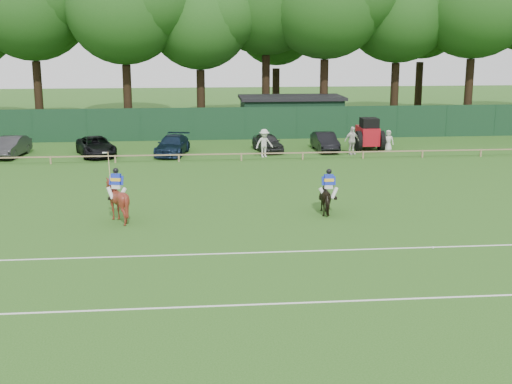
{
  "coord_description": "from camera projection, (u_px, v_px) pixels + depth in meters",
  "views": [
    {
      "loc": [
        -2.24,
        -25.25,
        7.99
      ],
      "look_at": [
        0.5,
        3.0,
        1.4
      ],
      "focal_mm": 48.0,
      "sensor_mm": 36.0,
      "label": 1
    }
  ],
  "objects": [
    {
      "name": "sedan_grey",
      "position": [
        11.0,
        147.0,
        45.33
      ],
      "size": [
        1.93,
        4.21,
        1.34
      ],
      "primitive_type": "imported",
      "rotation": [
        0.0,
        0.0,
        -0.13
      ],
      "color": "#2E2E31",
      "rests_on": "ground"
    },
    {
      "name": "horse_chestnut",
      "position": [
        117.0,
        200.0,
        29.71
      ],
      "size": [
        1.8,
        1.94,
        1.83
      ],
      "primitive_type": "imported",
      "rotation": [
        0.0,
        0.0,
        2.92
      ],
      "color": "maroon",
      "rests_on": "ground"
    },
    {
      "name": "spectator_left",
      "position": [
        264.0,
        143.0,
        45.1
      ],
      "size": [
        1.36,
        1.04,
        1.87
      ],
      "primitive_type": "imported",
      "rotation": [
        0.0,
        0.0,
        0.32
      ],
      "color": "beige",
      "rests_on": "ground"
    },
    {
      "name": "tractor",
      "position": [
        368.0,
        135.0,
        47.91
      ],
      "size": [
        1.9,
        2.7,
        2.27
      ],
      "rotation": [
        0.0,
        0.0,
        0.0
      ],
      "color": "#AC0F1B",
      "rests_on": "ground"
    },
    {
      "name": "polo_ball",
      "position": [
        433.0,
        248.0,
        26.01
      ],
      "size": [
        0.09,
        0.09,
        0.09
      ],
      "primitive_type": "sphere",
      "color": "silver",
      "rests_on": "ground"
    },
    {
      "name": "pitch_rail",
      "position": [
        226.0,
        154.0,
        43.85
      ],
      "size": [
        62.1,
        0.1,
        0.5
      ],
      "color": "#997F5B",
      "rests_on": "ground"
    },
    {
      "name": "horse_dark",
      "position": [
        328.0,
        198.0,
        30.94
      ],
      "size": [
        0.81,
        1.76,
        1.48
      ],
      "primitive_type": "imported",
      "rotation": [
        0.0,
        0.0,
        3.13
      ],
      "color": "black",
      "rests_on": "ground"
    },
    {
      "name": "tree_row",
      "position": [
        238.0,
        126.0,
        60.62
      ],
      "size": [
        96.0,
        12.0,
        21.0
      ],
      "primitive_type": null,
      "color": "#26561C",
      "rests_on": "ground"
    },
    {
      "name": "utility_shed",
      "position": [
        291.0,
        115.0,
        55.8
      ],
      "size": [
        8.4,
        4.4,
        3.04
      ],
      "color": "#14331E",
      "rests_on": "ground"
    },
    {
      "name": "hatch_grey",
      "position": [
        268.0,
        143.0,
        47.39
      ],
      "size": [
        2.14,
        3.86,
        1.24
      ],
      "primitive_type": "imported",
      "rotation": [
        0.0,
        0.0,
        0.19
      ],
      "color": "#2A2A2C",
      "rests_on": "ground"
    },
    {
      "name": "ground",
      "position": [
        251.0,
        245.0,
        26.5
      ],
      "size": [
        160.0,
        160.0,
        0.0
      ],
      "primitive_type": "plane",
      "color": "#1E4C14",
      "rests_on": "ground"
    },
    {
      "name": "rider_dark",
      "position": [
        329.0,
        183.0,
        30.77
      ],
      "size": [
        0.94,
        0.37,
        1.41
      ],
      "rotation": [
        0.0,
        0.0,
        3.13
      ],
      "color": "silver",
      "rests_on": "ground"
    },
    {
      "name": "spectator_right",
      "position": [
        388.0,
        141.0,
        47.28
      ],
      "size": [
        0.83,
        0.66,
        1.5
      ],
      "primitive_type": "imported",
      "rotation": [
        0.0,
        0.0,
        -0.27
      ],
      "color": "silver",
      "rests_on": "ground"
    },
    {
      "name": "suv_black",
      "position": [
        96.0,
        146.0,
        45.67
      ],
      "size": [
        3.39,
        5.02,
        1.28
      ],
      "primitive_type": "imported",
      "rotation": [
        0.0,
        0.0,
        0.3
      ],
      "color": "black",
      "rests_on": "ground"
    },
    {
      "name": "perimeter_fence",
      "position": [
        219.0,
        124.0,
        52.39
      ],
      "size": [
        92.08,
        0.08,
        2.5
      ],
      "color": "#14351E",
      "rests_on": "ground"
    },
    {
      "name": "spectator_mid",
      "position": [
        352.0,
        141.0,
        46.09
      ],
      "size": [
        1.2,
        0.8,
        1.89
      ],
      "primitive_type": "imported",
      "rotation": [
        0.0,
        0.0,
        0.33
      ],
      "color": "silver",
      "rests_on": "ground"
    },
    {
      "name": "pitch_lines",
      "position": [
        260.0,
        276.0,
        23.1
      ],
      "size": [
        60.0,
        5.1,
        0.01
      ],
      "color": "silver",
      "rests_on": "ground"
    },
    {
      "name": "estate_black",
      "position": [
        325.0,
        142.0,
        47.63
      ],
      "size": [
        1.47,
        3.91,
        1.28
      ],
      "primitive_type": "imported",
      "rotation": [
        0.0,
        0.0,
        0.03
      ],
      "color": "black",
      "rests_on": "ground"
    },
    {
      "name": "sedan_navy",
      "position": [
        172.0,
        145.0,
        46.11
      ],
      "size": [
        2.62,
        4.7,
        1.29
      ],
      "primitive_type": "imported",
      "rotation": [
        0.0,
        0.0,
        -0.19
      ],
      "color": "#101E33",
      "rests_on": "ground"
    },
    {
      "name": "rider_chestnut",
      "position": [
        116.0,
        183.0,
        29.52
      ],
      "size": [
        0.93,
        0.68,
        2.05
      ],
      "rotation": [
        0.0,
        0.0,
        2.92
      ],
      "color": "silver",
      "rests_on": "ground"
    }
  ]
}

